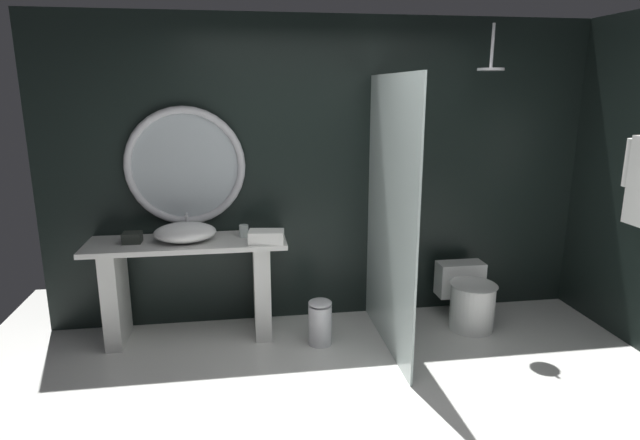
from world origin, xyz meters
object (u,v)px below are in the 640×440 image
vessel_sink (185,232)px  folded_hand_towel (266,237)px  rain_shower_head (491,65)px  waste_bin (320,321)px  tissue_box (132,238)px  round_wall_mirror (185,166)px  tumbler_cup (244,231)px  toilet (468,297)px

vessel_sink → folded_hand_towel: 0.65m
vessel_sink → rain_shower_head: (2.42, -0.10, 1.29)m
waste_bin → folded_hand_towel: size_ratio=1.39×
folded_hand_towel → tissue_box: bearing=171.1°
round_wall_mirror → waste_bin: (1.03, -0.54, -1.20)m
vessel_sink → waste_bin: 1.29m
round_wall_mirror → vessel_sink: bearing=-91.8°
round_wall_mirror → tumbler_cup: bearing=-23.2°
tissue_box → folded_hand_towel: folded_hand_towel is taller
waste_bin → toilet: bearing=7.1°
waste_bin → vessel_sink: bearing=164.7°
waste_bin → tumbler_cup: bearing=149.4°
toilet → waste_bin: toilet is taller
tumbler_cup → waste_bin: size_ratio=0.26×
tumbler_cup → toilet: (1.91, -0.18, -0.63)m
vessel_sink → tumbler_cup: bearing=7.2°
tissue_box → round_wall_mirror: 0.71m
tumbler_cup → round_wall_mirror: bearing=156.8°
rain_shower_head → toilet: 1.94m
round_wall_mirror → waste_bin: 1.67m
rain_shower_head → tumbler_cup: bearing=175.3°
tissue_box → toilet: tissue_box is taller
vessel_sink → waste_bin: bearing=-15.3°
tumbler_cup → round_wall_mirror: (-0.45, 0.19, 0.51)m
rain_shower_head → waste_bin: size_ratio=0.93×
vessel_sink → round_wall_mirror: bearing=88.2°
round_wall_mirror → waste_bin: bearing=-27.5°
waste_bin → folded_hand_towel: (-0.41, 0.14, 0.69)m
rain_shower_head → folded_hand_towel: size_ratio=1.30×
round_wall_mirror → toilet: 2.65m
tumbler_cup → toilet: bearing=-5.3°
rain_shower_head → toilet: size_ratio=0.59×
rain_shower_head → toilet: rain_shower_head is taller
toilet → waste_bin: 1.34m
round_wall_mirror → waste_bin: size_ratio=2.56×
vessel_sink → tissue_box: vessel_sink is taller
tumbler_cup → rain_shower_head: bearing=-4.7°
toilet → tumbler_cup: bearing=174.7°
round_wall_mirror → toilet: bearing=-8.9°
round_wall_mirror → rain_shower_head: (2.42, -0.36, 0.80)m
rain_shower_head → toilet: (-0.05, -0.02, -1.94)m
vessel_sink → toilet: bearing=-2.9°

